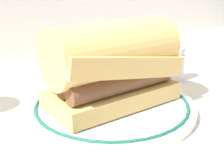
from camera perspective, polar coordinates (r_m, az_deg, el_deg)
ground_plane at (r=0.49m, az=1.03°, el=-5.47°), size 1.50×1.50×0.00m
plate at (r=0.50m, az=0.00°, el=-3.98°), size 0.26×0.26×0.01m
sausage_sandwich at (r=0.48m, az=0.00°, el=3.59°), size 0.21×0.11×0.13m
salt_shaker at (r=0.64m, az=11.45°, el=3.86°), size 0.03×0.03×0.08m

